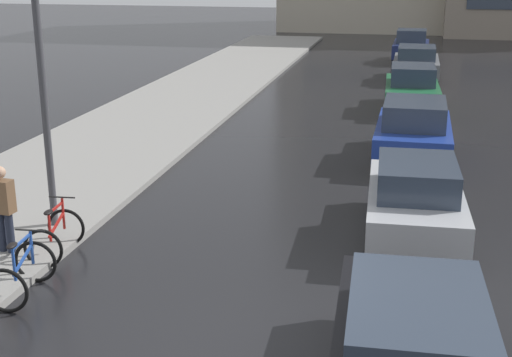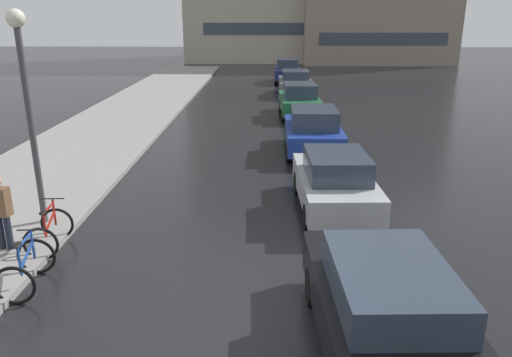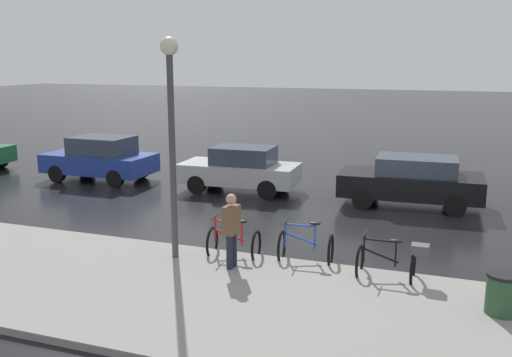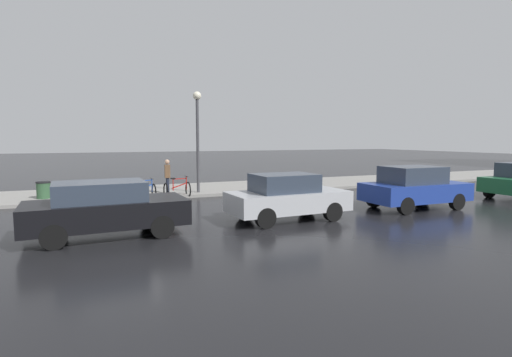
{
  "view_description": "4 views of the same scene",
  "coord_description": "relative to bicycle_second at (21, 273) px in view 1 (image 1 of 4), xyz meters",
  "views": [
    {
      "loc": [
        2.35,
        -8.18,
        5.22
      ],
      "look_at": [
        -0.16,
        3.32,
        1.56
      ],
      "focal_mm": 50.0,
      "sensor_mm": 36.0,
      "label": 1
    },
    {
      "loc": [
        0.87,
        -6.84,
        4.83
      ],
      "look_at": [
        0.6,
        4.39,
        1.09
      ],
      "focal_mm": 35.0,
      "sensor_mm": 36.0,
      "label": 2
    },
    {
      "loc": [
        -15.12,
        -1.89,
        4.48
      ],
      "look_at": [
        -1.56,
        3.04,
        1.42
      ],
      "focal_mm": 40.0,
      "sensor_mm": 36.0,
      "label": 3
    },
    {
      "loc": [
        14.24,
        -0.95,
        2.71
      ],
      "look_at": [
        0.75,
        4.76,
        1.25
      ],
      "focal_mm": 28.0,
      "sensor_mm": 36.0,
      "label": 4
    }
  ],
  "objects": [
    {
      "name": "car_navy",
      "position": [
        5.78,
        28.76,
        0.41
      ],
      "size": [
        1.86,
        3.74,
        1.68
      ],
      "color": "navy",
      "rests_on": "ground"
    },
    {
      "name": "bicycle_second",
      "position": [
        0.0,
        0.0,
        0.0
      ],
      "size": [
        0.84,
        1.21,
        1.0
      ],
      "color": "black",
      "rests_on": "ground"
    },
    {
      "name": "sidewalk_kerb",
      "position": [
        -2.47,
        8.84,
        -0.34
      ],
      "size": [
        4.8,
        60.0,
        0.14
      ],
      "primitive_type": "cube",
      "color": "gray",
      "rests_on": "ground"
    },
    {
      "name": "pedestrian",
      "position": [
        -1.05,
        1.33,
        0.57
      ],
      "size": [
        0.42,
        0.28,
        1.74
      ],
      "color": "#1E2333",
      "rests_on": "ground"
    },
    {
      "name": "car_blue",
      "position": [
        6.03,
        9.53,
        0.42
      ],
      "size": [
        1.97,
        4.06,
        1.65
      ],
      "color": "navy",
      "rests_on": "ground"
    },
    {
      "name": "streetlamp",
      "position": [
        -0.86,
        2.76,
        2.84
      ],
      "size": [
        0.39,
        0.39,
        4.92
      ],
      "color": "#424247",
      "rests_on": "ground"
    },
    {
      "name": "car_grey",
      "position": [
        6.06,
        22.79,
        0.37
      ],
      "size": [
        1.95,
        3.97,
        1.53
      ],
      "color": "slate",
      "rests_on": "ground"
    },
    {
      "name": "car_silver",
      "position": [
        6.11,
        3.95,
        0.38
      ],
      "size": [
        1.93,
        4.05,
        1.56
      ],
      "color": "#B2B5BA",
      "rests_on": "ground"
    },
    {
      "name": "car_black",
      "position": [
        6.12,
        -1.7,
        0.39
      ],
      "size": [
        2.09,
        4.34,
        1.54
      ],
      "color": "black",
      "rests_on": "ground"
    },
    {
      "name": "bicycle_third",
      "position": [
        -0.25,
        1.61,
        -0.01
      ],
      "size": [
        0.81,
        1.16,
        1.0
      ],
      "color": "black",
      "rests_on": "ground"
    },
    {
      "name": "car_green",
      "position": [
        5.94,
        16.2,
        0.4
      ],
      "size": [
        1.95,
        4.19,
        1.62
      ],
      "color": "#1E6038",
      "rests_on": "ground"
    }
  ]
}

